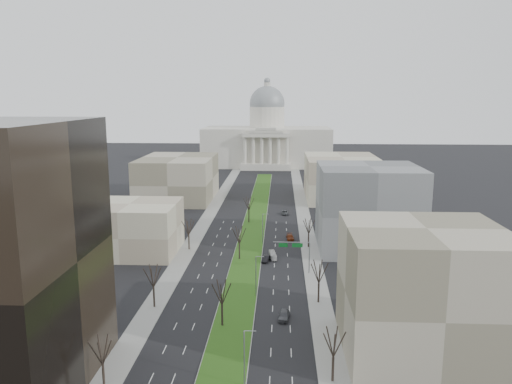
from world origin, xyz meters
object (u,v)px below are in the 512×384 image
(car_red, at_px, (290,237))
(car_grey_far, at_px, (285,213))
(car_grey_near, at_px, (284,315))
(box_van, at_px, (273,255))
(car_black, at_px, (266,259))

(car_red, relative_size, car_grey_far, 1.04)
(car_grey_near, bearing_deg, car_red, 93.78)
(car_grey_far, xyz_separation_m, box_van, (-3.71, -51.57, 0.18))
(car_grey_far, relative_size, box_van, 0.79)
(car_red, bearing_deg, car_grey_near, -96.20)
(car_black, xyz_separation_m, car_red, (6.80, 21.05, -0.00))
(car_grey_far, distance_m, box_van, 51.70)
(car_grey_near, height_order, car_grey_far, car_grey_near)
(car_grey_near, xyz_separation_m, car_black, (-4.64, 35.02, -0.09))
(car_grey_near, height_order, car_red, car_grey_near)
(car_red, height_order, car_grey_far, car_red)
(car_red, bearing_deg, box_van, -109.34)
(car_black, xyz_separation_m, box_van, (1.77, 2.76, 0.12))
(box_van, bearing_deg, car_grey_near, -93.76)
(box_van, bearing_deg, car_black, -130.88)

